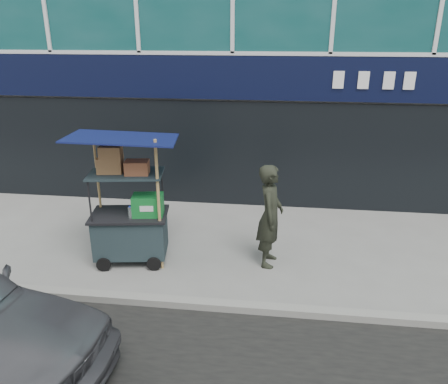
# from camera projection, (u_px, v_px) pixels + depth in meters

# --- Properties ---
(ground) EXTENTS (80.00, 80.00, 0.00)m
(ground) POSITION_uv_depth(u_px,v_px,m) (204.00, 300.00, 6.69)
(ground) COLOR slate
(ground) RESTS_ON ground
(curb) EXTENTS (80.00, 0.18, 0.12)m
(curb) POSITION_uv_depth(u_px,v_px,m) (202.00, 304.00, 6.49)
(curb) COLOR gray
(curb) RESTS_ON ground
(vendor_cart) EXTENTS (1.89, 1.46, 2.34)m
(vendor_cart) POSITION_uv_depth(u_px,v_px,m) (131.00, 218.00, 7.55)
(vendor_cart) COLOR black
(vendor_cart) RESTS_ON ground
(vendor_man) EXTENTS (0.50, 0.70, 1.81)m
(vendor_man) POSITION_uv_depth(u_px,v_px,m) (270.00, 216.00, 7.43)
(vendor_man) COLOR black
(vendor_man) RESTS_ON ground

